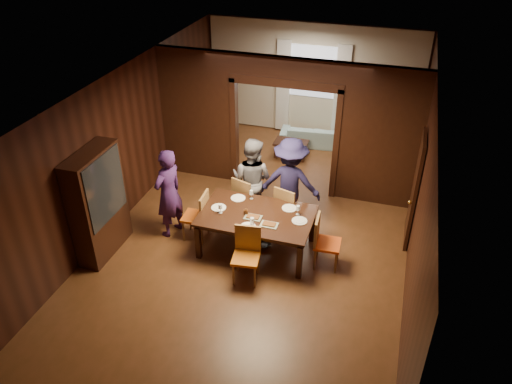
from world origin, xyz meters
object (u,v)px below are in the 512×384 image
(person_navy, at_px, (290,182))
(dining_table, at_px, (257,232))
(coffee_table, at_px, (291,149))
(hutch, at_px, (98,204))
(chair_right, at_px, (328,242))
(chair_left, at_px, (195,215))
(person_purple, at_px, (168,193))
(chair_far_l, at_px, (248,198))
(chair_far_r, at_px, (289,207))
(person_grey, at_px, (252,180))
(sofa, at_px, (314,135))
(chair_near, at_px, (246,256))

(person_navy, bearing_deg, dining_table, 69.04)
(coffee_table, distance_m, hutch, 5.16)
(chair_right, bearing_deg, chair_left, 85.50)
(person_purple, distance_m, chair_far_l, 1.57)
(person_navy, height_order, chair_right, person_navy)
(chair_far_l, bearing_deg, chair_far_r, -166.47)
(person_grey, height_order, sofa, person_grey)
(chair_left, bearing_deg, person_navy, 119.61)
(person_grey, relative_size, chair_right, 1.78)
(person_navy, xyz_separation_m, dining_table, (-0.35, -1.02, -0.52))
(person_purple, height_order, hutch, hutch)
(hutch, bearing_deg, chair_near, -0.13)
(chair_far_l, height_order, hutch, hutch)
(person_navy, bearing_deg, chair_near, 79.41)
(chair_left, relative_size, chair_far_r, 1.00)
(person_navy, bearing_deg, person_purple, 24.30)
(person_purple, height_order, chair_right, person_purple)
(person_purple, bearing_deg, coffee_table, 177.09)
(person_grey, distance_m, chair_near, 1.90)
(sofa, distance_m, chair_left, 4.70)
(chair_left, bearing_deg, coffee_table, 162.43)
(dining_table, distance_m, coffee_table, 3.70)
(person_purple, bearing_deg, chair_left, 109.50)
(chair_right, relative_size, chair_far_r, 1.00)
(dining_table, relative_size, chair_near, 2.05)
(sofa, distance_m, chair_near, 5.36)
(sofa, relative_size, chair_near, 1.74)
(dining_table, xyz_separation_m, chair_right, (1.30, -0.06, 0.10))
(chair_left, relative_size, chair_near, 1.00)
(person_grey, bearing_deg, coffee_table, -84.24)
(person_grey, bearing_deg, person_purple, 44.64)
(person_purple, relative_size, sofa, 1.04)
(chair_left, height_order, chair_far_r, same)
(chair_far_l, bearing_deg, person_purple, 53.63)
(person_purple, xyz_separation_m, chair_far_r, (2.10, 0.79, -0.39))
(person_purple, height_order, chair_near, person_purple)
(person_purple, distance_m, sofa, 4.91)
(chair_left, xyz_separation_m, chair_far_r, (1.61, 0.78, 0.00))
(chair_far_r, bearing_deg, person_navy, -61.30)
(chair_right, height_order, chair_far_r, same)
(sofa, height_order, chair_far_r, chair_far_r)
(chair_right, bearing_deg, person_navy, 38.38)
(chair_far_r, bearing_deg, sofa, -69.38)
(chair_left, xyz_separation_m, hutch, (-1.42, -0.85, 0.52))
(dining_table, xyz_separation_m, chair_left, (-1.21, 0.02, 0.10))
(dining_table, height_order, chair_right, chair_right)
(dining_table, bearing_deg, chair_far_r, 63.31)
(chair_left, distance_m, hutch, 1.73)
(chair_far_l, bearing_deg, hutch, 57.02)
(person_grey, distance_m, person_navy, 0.75)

